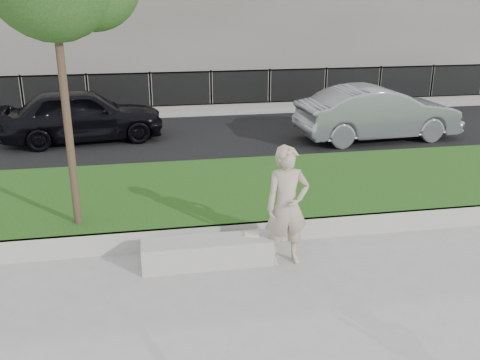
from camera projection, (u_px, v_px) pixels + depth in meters
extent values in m
plane|color=gray|center=(210.00, 276.00, 8.51)|extent=(90.00, 90.00, 0.00)
cube|color=black|center=(192.00, 197.00, 11.23)|extent=(34.00, 4.00, 0.40)
cube|color=#9D9B93|center=(202.00, 237.00, 9.41)|extent=(34.00, 0.08, 0.40)
cube|color=black|center=(175.00, 139.00, 16.39)|extent=(34.00, 7.00, 0.04)
cube|color=gray|center=(167.00, 109.00, 20.56)|extent=(34.00, 3.00, 0.12)
cube|color=slate|center=(168.00, 109.00, 19.57)|extent=(32.00, 0.30, 0.24)
cube|color=black|center=(167.00, 92.00, 19.36)|extent=(32.00, 0.04, 1.50)
cube|color=black|center=(167.00, 73.00, 19.13)|extent=(32.00, 0.05, 0.05)
cube|color=black|center=(168.00, 106.00, 19.53)|extent=(32.00, 0.05, 0.05)
cube|color=#9D9B93|center=(207.00, 252.00, 8.81)|extent=(2.14, 0.54, 0.44)
imported|color=tan|center=(287.00, 206.00, 8.63)|extent=(0.76, 0.53, 2.01)
cube|color=beige|center=(252.00, 234.00, 8.92)|extent=(0.28, 0.23, 0.03)
cylinder|color=#38281C|center=(61.00, 63.00, 8.57)|extent=(0.13, 0.13, 5.60)
imported|color=black|center=(83.00, 115.00, 15.89)|extent=(4.88, 2.47, 1.59)
imported|color=gray|center=(378.00, 113.00, 16.10)|extent=(4.98, 2.02, 1.61)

